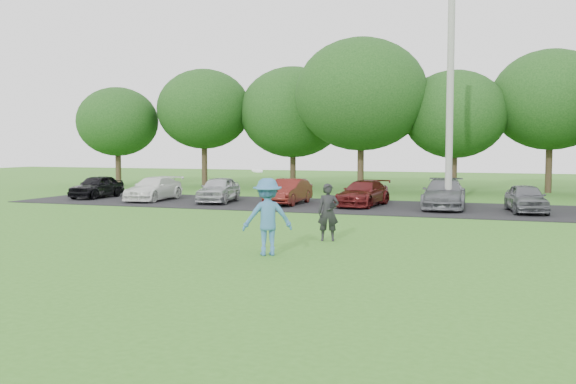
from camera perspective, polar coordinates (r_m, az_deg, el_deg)
name	(u,v)px	position (r m, az deg, el deg)	size (l,w,h in m)	color
ground	(240,256)	(15.41, -4.33, -5.73)	(100.00, 100.00, 0.00)	#377120
parking_lot	(361,207)	(27.71, 6.52, -1.29)	(32.00, 6.50, 0.03)	black
utility_pole	(450,82)	(26.65, 14.23, 9.46)	(0.28, 0.28, 10.31)	#9E9D98
frisbee_player	(267,217)	(15.44, -1.84, -2.21)	(1.39, 1.18, 2.10)	teal
camera_bystander	(328,212)	(17.77, 3.60, -1.81)	(0.66, 0.52, 1.59)	black
parked_cars	(383,194)	(27.35, 8.46, -0.14)	(28.59, 4.91, 1.22)	black
tree_row	(427,105)	(37.02, 12.28, 7.60)	(42.39, 9.85, 8.64)	#38281C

